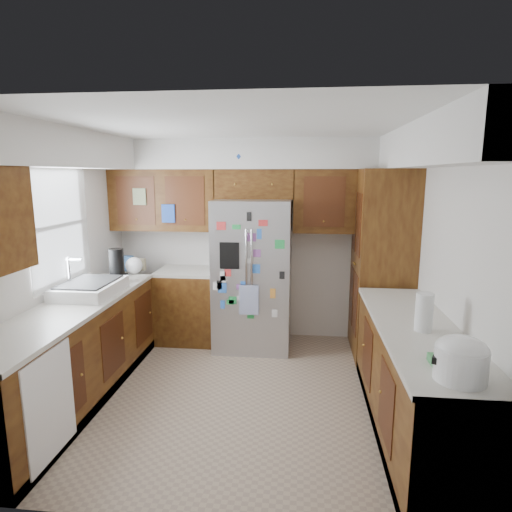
# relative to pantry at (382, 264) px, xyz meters

# --- Properties ---
(floor) EXTENTS (3.60, 3.60, 0.00)m
(floor) POSITION_rel_pantry_xyz_m (-1.50, -1.15, -1.07)
(floor) COLOR tan
(floor) RESTS_ON ground
(room_shell) EXTENTS (3.64, 3.24, 2.52)m
(room_shell) POSITION_rel_pantry_xyz_m (-1.61, -0.79, 0.75)
(room_shell) COLOR silver
(room_shell) RESTS_ON ground
(left_counter_run) EXTENTS (1.36, 3.20, 0.92)m
(left_counter_run) POSITION_rel_pantry_xyz_m (-2.86, -1.12, -0.65)
(left_counter_run) COLOR #3B1B0B
(left_counter_run) RESTS_ON ground
(right_counter_run) EXTENTS (0.63, 2.25, 0.92)m
(right_counter_run) POSITION_rel_pantry_xyz_m (0.00, -1.62, -0.65)
(right_counter_run) COLOR #3B1B0B
(right_counter_run) RESTS_ON ground
(pantry) EXTENTS (0.60, 0.90, 2.15)m
(pantry) POSITION_rel_pantry_xyz_m (0.00, 0.00, 0.00)
(pantry) COLOR #3B1B0B
(pantry) RESTS_ON ground
(fridge) EXTENTS (0.90, 0.79, 1.80)m
(fridge) POSITION_rel_pantry_xyz_m (-1.50, 0.05, -0.17)
(fridge) COLOR #9F9EA3
(fridge) RESTS_ON ground
(bridge_cabinet) EXTENTS (0.96, 0.34, 0.35)m
(bridge_cabinet) POSITION_rel_pantry_xyz_m (-1.50, 0.28, 0.90)
(bridge_cabinet) COLOR #3B1B0B
(bridge_cabinet) RESTS_ON fridge
(fridge_top_items) EXTENTS (0.70, 0.35, 0.29)m
(fridge_top_items) POSITION_rel_pantry_xyz_m (-1.44, 0.23, 1.21)
(fridge_top_items) COLOR #1F49A3
(fridge_top_items) RESTS_ON bridge_cabinet
(sink_assembly) EXTENTS (0.52, 0.70, 0.37)m
(sink_assembly) POSITION_rel_pantry_xyz_m (-3.00, -1.05, -0.09)
(sink_assembly) COLOR white
(sink_assembly) RESTS_ON left_counter_run
(left_counter_clutter) EXTENTS (0.32, 0.90, 0.38)m
(left_counter_clutter) POSITION_rel_pantry_xyz_m (-2.95, -0.33, -0.02)
(left_counter_clutter) COLOR black
(left_counter_clutter) RESTS_ON left_counter_run
(rice_cooker) EXTENTS (0.31, 0.29, 0.26)m
(rice_cooker) POSITION_rel_pantry_xyz_m (-0.00, -2.53, -0.02)
(rice_cooker) COLOR white
(rice_cooker) RESTS_ON right_counter_run
(paper_towel) EXTENTS (0.13, 0.13, 0.29)m
(paper_towel) POSITION_rel_pantry_xyz_m (0.01, -1.73, -0.01)
(paper_towel) COLOR white
(paper_towel) RESTS_ON right_counter_run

